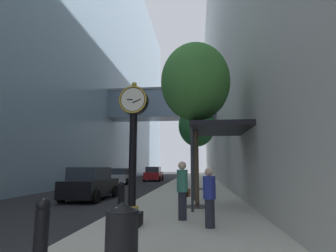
{
  "coord_description": "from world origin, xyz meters",
  "views": [
    {
      "loc": [
        3.07,
        -1.81,
        1.76
      ],
      "look_at": [
        0.77,
        18.16,
        4.82
      ],
      "focal_mm": 28.28,
      "sensor_mm": 36.0,
      "label": 1
    }
  ],
  "objects_px": {
    "street_tree_near": "(195,82)",
    "street_tree_mid_near": "(197,126)",
    "car_red_mid": "(154,174)",
    "trash_bin": "(122,235)",
    "car_black_far": "(91,184)",
    "street_clock": "(133,144)",
    "pedestrian_by_clock": "(209,196)",
    "car_silver_near": "(122,176)",
    "bollard_nearest": "(42,230)",
    "pedestrian_walking": "(182,188)",
    "bollard_third": "(121,197)"
  },
  "relations": [
    {
      "from": "street_clock",
      "to": "car_silver_near",
      "type": "bearing_deg",
      "value": 107.21
    },
    {
      "from": "bollard_third",
      "to": "street_tree_near",
      "type": "relative_size",
      "value": 0.16
    },
    {
      "from": "bollard_nearest",
      "to": "bollard_third",
      "type": "bearing_deg",
      "value": 90.0
    },
    {
      "from": "car_black_far",
      "to": "bollard_nearest",
      "type": "bearing_deg",
      "value": -71.78
    },
    {
      "from": "street_tree_mid_near",
      "to": "car_silver_near",
      "type": "height_order",
      "value": "street_tree_mid_near"
    },
    {
      "from": "car_silver_near",
      "to": "car_red_mid",
      "type": "height_order",
      "value": "car_red_mid"
    },
    {
      "from": "car_red_mid",
      "to": "street_tree_near",
      "type": "bearing_deg",
      "value": -75.77
    },
    {
      "from": "bollard_third",
      "to": "car_red_mid",
      "type": "xyz_separation_m",
      "value": [
        -2.89,
        23.51,
        0.11
      ]
    },
    {
      "from": "bollard_third",
      "to": "pedestrian_by_clock",
      "type": "xyz_separation_m",
      "value": [
        2.9,
        -1.57,
        0.26
      ]
    },
    {
      "from": "bollard_third",
      "to": "street_tree_near",
      "type": "distance_m",
      "value": 5.69
    },
    {
      "from": "street_tree_mid_near",
      "to": "pedestrian_walking",
      "type": "xyz_separation_m",
      "value": [
        -0.43,
        -11.2,
        -3.66
      ]
    },
    {
      "from": "car_silver_near",
      "to": "car_red_mid",
      "type": "relative_size",
      "value": 1.07
    },
    {
      "from": "trash_bin",
      "to": "car_black_far",
      "type": "distance_m",
      "value": 10.52
    },
    {
      "from": "street_clock",
      "to": "street_tree_near",
      "type": "height_order",
      "value": "street_tree_near"
    },
    {
      "from": "trash_bin",
      "to": "pedestrian_walking",
      "type": "distance_m",
      "value": 4.17
    },
    {
      "from": "pedestrian_by_clock",
      "to": "car_red_mid",
      "type": "bearing_deg",
      "value": 103.0
    },
    {
      "from": "bollard_third",
      "to": "car_black_far",
      "type": "bearing_deg",
      "value": 122.85
    },
    {
      "from": "bollard_nearest",
      "to": "street_clock",
      "type": "bearing_deg",
      "value": 76.14
    },
    {
      "from": "street_tree_mid_near",
      "to": "pedestrian_by_clock",
      "type": "relative_size",
      "value": 3.92
    },
    {
      "from": "trash_bin",
      "to": "car_black_far",
      "type": "bearing_deg",
      "value": 115.36
    },
    {
      "from": "bollard_nearest",
      "to": "trash_bin",
      "type": "height_order",
      "value": "bollard_nearest"
    },
    {
      "from": "trash_bin",
      "to": "pedestrian_walking",
      "type": "bearing_deg",
      "value": 79.98
    },
    {
      "from": "street_tree_near",
      "to": "pedestrian_by_clock",
      "type": "height_order",
      "value": "street_tree_near"
    },
    {
      "from": "street_clock",
      "to": "bollard_nearest",
      "type": "bearing_deg",
      "value": -103.86
    },
    {
      "from": "street_clock",
      "to": "trash_bin",
      "type": "bearing_deg",
      "value": -78.51
    },
    {
      "from": "bollard_third",
      "to": "pedestrian_by_clock",
      "type": "bearing_deg",
      "value": -28.44
    },
    {
      "from": "street_clock",
      "to": "bollard_third",
      "type": "relative_size",
      "value": 3.77
    },
    {
      "from": "street_tree_near",
      "to": "car_black_far",
      "type": "bearing_deg",
      "value": 154.33
    },
    {
      "from": "car_red_mid",
      "to": "car_black_far",
      "type": "relative_size",
      "value": 1.05
    },
    {
      "from": "street_tree_mid_near",
      "to": "trash_bin",
      "type": "bearing_deg",
      "value": -94.29
    },
    {
      "from": "street_tree_near",
      "to": "street_tree_mid_near",
      "type": "height_order",
      "value": "street_tree_near"
    },
    {
      "from": "bollard_third",
      "to": "car_silver_near",
      "type": "bearing_deg",
      "value": 106.37
    },
    {
      "from": "street_tree_mid_near",
      "to": "trash_bin",
      "type": "xyz_separation_m",
      "value": [
        -1.15,
        -15.28,
        -4.06
      ]
    },
    {
      "from": "bollard_nearest",
      "to": "bollard_third",
      "type": "xyz_separation_m",
      "value": [
        0.0,
        4.63,
        0.0
      ]
    },
    {
      "from": "trash_bin",
      "to": "pedestrian_by_clock",
      "type": "distance_m",
      "value": 3.48
    },
    {
      "from": "trash_bin",
      "to": "car_red_mid",
      "type": "height_order",
      "value": "car_red_mid"
    },
    {
      "from": "street_clock",
      "to": "street_tree_mid_near",
      "type": "height_order",
      "value": "street_tree_mid_near"
    },
    {
      "from": "street_tree_near",
      "to": "street_tree_mid_near",
      "type": "xyz_separation_m",
      "value": [
        0.0,
        8.49,
        -0.61
      ]
    },
    {
      "from": "pedestrian_by_clock",
      "to": "car_black_far",
      "type": "relative_size",
      "value": 0.39
    },
    {
      "from": "bollard_third",
      "to": "pedestrian_by_clock",
      "type": "distance_m",
      "value": 3.31
    },
    {
      "from": "street_tree_mid_near",
      "to": "car_red_mid",
      "type": "xyz_separation_m",
      "value": [
        -5.43,
        12.93,
        -3.91
      ]
    },
    {
      "from": "street_tree_mid_near",
      "to": "car_red_mid",
      "type": "distance_m",
      "value": 14.56
    },
    {
      "from": "trash_bin",
      "to": "car_black_far",
      "type": "xyz_separation_m",
      "value": [
        -4.5,
        9.5,
        0.15
      ]
    },
    {
      "from": "pedestrian_walking",
      "to": "car_black_far",
      "type": "height_order",
      "value": "pedestrian_walking"
    },
    {
      "from": "bollard_nearest",
      "to": "pedestrian_walking",
      "type": "distance_m",
      "value": 4.56
    },
    {
      "from": "pedestrian_by_clock",
      "to": "car_silver_near",
      "type": "xyz_separation_m",
      "value": [
        -8.01,
        18.95,
        -0.2
      ]
    },
    {
      "from": "car_silver_near",
      "to": "bollard_third",
      "type": "bearing_deg",
      "value": -73.63
    },
    {
      "from": "trash_bin",
      "to": "pedestrian_walking",
      "type": "relative_size",
      "value": 0.59
    },
    {
      "from": "street_tree_mid_near",
      "to": "street_clock",
      "type": "bearing_deg",
      "value": -98.37
    },
    {
      "from": "bollard_nearest",
      "to": "car_red_mid",
      "type": "height_order",
      "value": "car_red_mid"
    }
  ]
}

